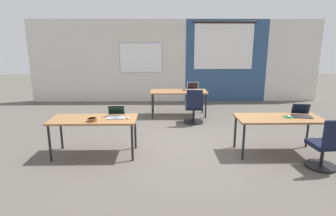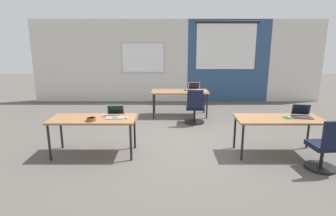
# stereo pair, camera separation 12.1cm
# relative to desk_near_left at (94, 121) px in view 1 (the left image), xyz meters

# --- Properties ---
(ground_plane) EXTENTS (24.00, 24.00, 0.00)m
(ground_plane) POSITION_rel_desk_near_left_xyz_m (1.75, 0.60, -0.66)
(ground_plane) COLOR #56514C
(back_wall_assembly) EXTENTS (10.00, 0.27, 2.80)m
(back_wall_assembly) POSITION_rel_desk_near_left_xyz_m (1.79, 4.80, 0.75)
(back_wall_assembly) COLOR silver
(back_wall_assembly) RESTS_ON ground
(desk_near_left) EXTENTS (1.60, 0.70, 0.72)m
(desk_near_left) POSITION_rel_desk_near_left_xyz_m (0.00, 0.00, 0.00)
(desk_near_left) COLOR olive
(desk_near_left) RESTS_ON ground
(desk_near_right) EXTENTS (1.60, 0.70, 0.72)m
(desk_near_right) POSITION_rel_desk_near_left_xyz_m (3.50, 0.00, 0.00)
(desk_near_right) COLOR olive
(desk_near_right) RESTS_ON ground
(desk_far_center) EXTENTS (1.60, 0.70, 0.72)m
(desk_far_center) POSITION_rel_desk_near_left_xyz_m (1.75, 2.80, 0.00)
(desk_far_center) COLOR olive
(desk_far_center) RESTS_ON ground
(laptop_near_right_end) EXTENTS (0.38, 0.35, 0.23)m
(laptop_near_right_end) POSITION_rel_desk_near_left_xyz_m (3.96, 0.08, 0.11)
(laptop_near_right_end) COLOR #333338
(laptop_near_right_end) RESTS_ON desk_near_right
(mousepad_near_right_end) EXTENTS (0.22, 0.19, 0.00)m
(mousepad_near_right_end) POSITION_rel_desk_near_left_xyz_m (3.69, 0.01, 0.06)
(mousepad_near_right_end) COLOR #23512D
(mousepad_near_right_end) RESTS_ON desk_near_right
(mouse_near_right_end) EXTENTS (0.09, 0.11, 0.03)m
(mouse_near_right_end) POSITION_rel_desk_near_left_xyz_m (3.69, 0.01, 0.08)
(mouse_near_right_end) COLOR silver
(mouse_near_right_end) RESTS_ON mousepad_near_right_end
(chair_near_right_end) EXTENTS (0.52, 0.55, 0.92)m
(chair_near_right_end) POSITION_rel_desk_near_left_xyz_m (4.04, -0.71, -0.28)
(chair_near_right_end) COLOR black
(chair_near_right_end) RESTS_ON ground
(laptop_near_left_inner) EXTENTS (0.35, 0.34, 0.22)m
(laptop_near_left_inner) POSITION_rel_desk_near_left_xyz_m (0.41, 0.07, 0.11)
(laptop_near_left_inner) COLOR #9E9EA3
(laptop_near_left_inner) RESTS_ON desk_near_left
(mouse_near_left_inner) EXTENTS (0.07, 0.11, 0.03)m
(mouse_near_left_inner) POSITION_rel_desk_near_left_xyz_m (0.64, -0.02, 0.08)
(mouse_near_left_inner) COLOR #B2B2B7
(mouse_near_left_inner) RESTS_ON desk_near_left
(laptop_far_right) EXTENTS (0.35, 0.32, 0.23)m
(laptop_far_right) POSITION_rel_desk_near_left_xyz_m (2.17, 2.88, 0.11)
(laptop_far_right) COLOR #B7B7BC
(laptop_far_right) RESTS_ON desk_far_center
(mouse_far_right) EXTENTS (0.09, 0.11, 0.03)m
(mouse_far_right) POSITION_rel_desk_near_left_xyz_m (1.91, 2.86, 0.08)
(mouse_far_right) COLOR black
(mouse_far_right) RESTS_ON desk_far_center
(chair_far_right) EXTENTS (0.52, 0.55, 0.92)m
(chair_far_right) POSITION_rel_desk_near_left_xyz_m (2.11, 2.02, -0.28)
(chair_far_right) COLOR black
(chair_far_right) RESTS_ON ground
(snack_bowl) EXTENTS (0.18, 0.18, 0.06)m
(snack_bowl) POSITION_rel_desk_near_left_xyz_m (0.02, -0.19, 0.10)
(snack_bowl) COLOR brown
(snack_bowl) RESTS_ON desk_near_left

